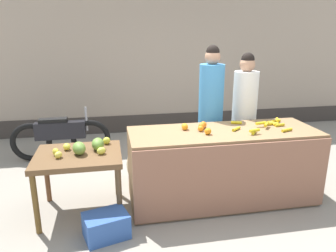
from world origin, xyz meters
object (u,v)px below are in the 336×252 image
object	(u,v)px
vendor_woman_white_shirt	(244,116)
parked_motorcycle	(61,136)
produce_sack	(138,164)
vendor_woman_blue_shirt	(210,114)
produce_crate	(106,226)

from	to	relation	value
vendor_woman_white_shirt	parked_motorcycle	xyz separation A→B (m)	(-2.68, 1.14, -0.50)
parked_motorcycle	produce_sack	distance (m)	1.58
parked_motorcycle	produce_sack	bearing A→B (deg)	-42.63
vendor_woman_white_shirt	produce_sack	world-z (taller)	vendor_woman_white_shirt
vendor_woman_blue_shirt	vendor_woman_white_shirt	size ratio (longest dim) A/B	1.06
parked_motorcycle	produce_crate	world-z (taller)	parked_motorcycle
produce_crate	parked_motorcycle	bearing A→B (deg)	107.08
vendor_woman_white_shirt	parked_motorcycle	bearing A→B (deg)	156.87
vendor_woman_white_shirt	parked_motorcycle	size ratio (longest dim) A/B	1.12
vendor_woman_blue_shirt	produce_crate	bearing A→B (deg)	-141.13
parked_motorcycle	produce_crate	size ratio (longest dim) A/B	3.64
vendor_woman_blue_shirt	parked_motorcycle	xyz separation A→B (m)	(-2.19, 1.11, -0.55)
vendor_woman_blue_shirt	parked_motorcycle	world-z (taller)	vendor_woman_blue_shirt
vendor_woman_white_shirt	produce_sack	xyz separation A→B (m)	(-1.52, 0.08, -0.64)
vendor_woman_blue_shirt	produce_sack	bearing A→B (deg)	177.50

